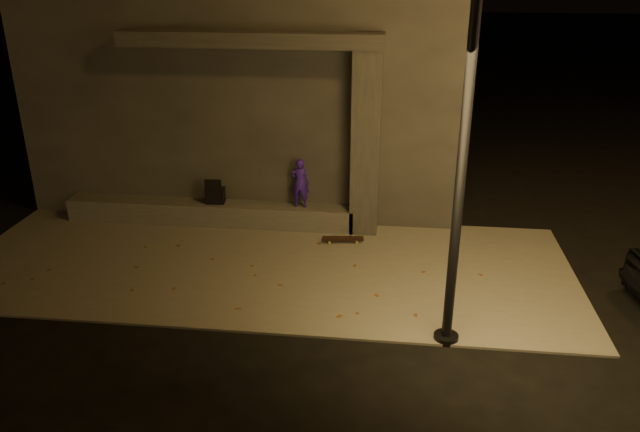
# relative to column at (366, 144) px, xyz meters

# --- Properties ---
(ground) EXTENTS (120.00, 120.00, 0.00)m
(ground) POSITION_rel_column_xyz_m (-1.70, -3.75, -1.84)
(ground) COLOR black
(ground) RESTS_ON ground
(sidewalk) EXTENTS (11.00, 4.40, 0.04)m
(sidewalk) POSITION_rel_column_xyz_m (-1.70, -1.75, -1.82)
(sidewalk) COLOR slate
(sidewalk) RESTS_ON ground
(building) EXTENTS (9.00, 5.10, 5.22)m
(building) POSITION_rel_column_xyz_m (-2.70, 2.74, 0.77)
(building) COLOR #353230
(building) RESTS_ON ground
(ledge) EXTENTS (6.00, 0.55, 0.45)m
(ledge) POSITION_rel_column_xyz_m (-3.20, 0.00, -1.58)
(ledge) COLOR #4F4C47
(ledge) RESTS_ON sidewalk
(column) EXTENTS (0.55, 0.55, 3.60)m
(column) POSITION_rel_column_xyz_m (0.00, 0.00, 0.00)
(column) COLOR #353230
(column) RESTS_ON sidewalk
(canopy) EXTENTS (5.00, 0.70, 0.28)m
(canopy) POSITION_rel_column_xyz_m (-2.20, 0.05, 1.94)
(canopy) COLOR #353230
(canopy) RESTS_ON column
(skateboarder) EXTENTS (0.39, 0.27, 1.02)m
(skateboarder) POSITION_rel_column_xyz_m (-1.29, 0.00, -0.84)
(skateboarder) COLOR #34189E
(skateboarder) RESTS_ON ledge
(backpack) EXTENTS (0.40, 0.28, 0.54)m
(backpack) POSITION_rel_column_xyz_m (-3.06, 0.00, -1.17)
(backpack) COLOR black
(backpack) RESTS_ON ledge
(skateboard) EXTENTS (0.82, 0.30, 0.09)m
(skateboard) POSITION_rel_column_xyz_m (-0.36, -0.65, -1.73)
(skateboard) COLOR black
(skateboard) RESTS_ON sidewalk
(street_lamp_0) EXTENTS (0.36, 0.36, 7.83)m
(street_lamp_0) POSITION_rel_column_xyz_m (1.42, -3.78, 2.57)
(street_lamp_0) COLOR black
(street_lamp_0) RESTS_ON ground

